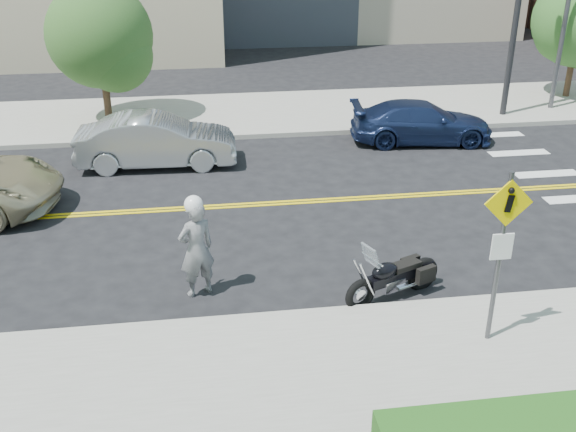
# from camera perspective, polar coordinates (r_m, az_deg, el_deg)

# --- Properties ---
(ground_plane) EXTENTS (120.00, 120.00, 0.00)m
(ground_plane) POSITION_cam_1_polar(r_m,az_deg,el_deg) (16.58, -5.85, 0.79)
(ground_plane) COLOR black
(ground_plane) RESTS_ON ground
(sidewalk_near) EXTENTS (60.00, 5.00, 0.15)m
(sidewalk_near) POSITION_cam_1_polar(r_m,az_deg,el_deg) (10.19, -3.72, -16.41)
(sidewalk_near) COLOR #9E9B91
(sidewalk_near) RESTS_ON ground_plane
(sidewalk_far) EXTENTS (60.00, 5.00, 0.15)m
(sidewalk_far) POSITION_cam_1_polar(r_m,az_deg,el_deg) (23.60, -6.75, 8.46)
(sidewalk_far) COLOR #9E9B91
(sidewalk_far) RESTS_ON ground_plane
(pedestrian_sign) EXTENTS (0.78, 0.08, 3.00)m
(pedestrian_sign) POSITION_cam_1_polar(r_m,az_deg,el_deg) (11.07, 17.66, -2.16)
(pedestrian_sign) COLOR #4C4C51
(pedestrian_sign) RESTS_ON sidewalk_near
(motorcyclist) EXTENTS (0.83, 0.71, 2.04)m
(motorcyclist) POSITION_cam_1_polar(r_m,az_deg,el_deg) (12.57, -7.77, -2.57)
(motorcyclist) COLOR #B2B1B6
(motorcyclist) RESTS_ON ground
(motorcycle) EXTENTS (2.15, 1.37, 1.26)m
(motorcycle) POSITION_cam_1_polar(r_m,az_deg,el_deg) (12.69, 9.00, -4.37)
(motorcycle) COLOR black
(motorcycle) RESTS_ON ground
(parked_car_silver) EXTENTS (4.45, 1.69, 1.45)m
(parked_car_silver) POSITION_cam_1_polar(r_m,az_deg,el_deg) (19.22, -11.09, 6.26)
(parked_car_silver) COLOR #A6A9AD
(parked_car_silver) RESTS_ON ground
(parked_car_blue) EXTENTS (4.48, 2.20, 1.25)m
(parked_car_blue) POSITION_cam_1_polar(r_m,az_deg,el_deg) (21.24, 11.23, 7.80)
(parked_car_blue) COLOR #1A274E
(parked_car_blue) RESTS_ON ground
(tree_far_a) EXTENTS (3.36, 3.36, 4.60)m
(tree_far_a) POSITION_cam_1_polar(r_m,az_deg,el_deg) (22.91, -15.68, 14.52)
(tree_far_a) COLOR #382619
(tree_far_a) RESTS_ON ground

